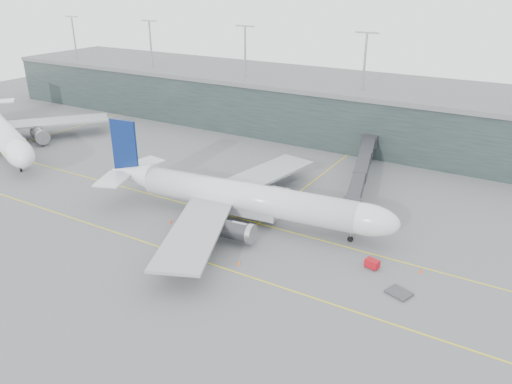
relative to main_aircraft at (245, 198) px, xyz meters
The scene contains 17 objects.
ground 6.52m from the main_aircraft, 117.03° to the left, with size 320.00×320.00×0.00m, color #55565A.
taxiline_a 5.02m from the main_aircraft, behind, with size 160.00×0.25×0.02m, color yellow.
taxiline_b 16.63m from the main_aircraft, 97.61° to the right, with size 160.00×0.25×0.02m, color yellow.
taxiline_lead_main 24.74m from the main_aircraft, 83.19° to the left, with size 0.25×60.00×0.02m, color yellow.
taxiline_lead_adj 80.94m from the main_aircraft, 162.61° to the left, with size 0.25×60.00×0.02m, color yellow.
terminal 62.26m from the main_aircraft, 91.95° to the left, with size 240.00×36.00×29.00m.
main_aircraft is the anchor object (origin of this frame).
jet_bridge 30.90m from the main_aircraft, 62.17° to the left, with size 13.20×43.47×6.32m.
gse_cart 26.35m from the main_aircraft, ahead, with size 2.36×1.78×1.44m.
baggage_dolly 32.88m from the main_aircraft, 15.63° to the right, with size 3.28×2.63×0.33m, color #353439.
uld_a 16.65m from the main_aircraft, 116.93° to the left, with size 1.76×1.41×1.60m.
uld_b 17.65m from the main_aircraft, 106.04° to the left, with size 2.40×2.08×1.91m.
uld_c 16.58m from the main_aircraft, 101.96° to the left, with size 2.23×1.93×1.77m.
cone_nose 32.96m from the main_aircraft, ahead, with size 0.48×0.48×0.76m, color #FB4A0D.
cone_wing_stbd 16.17m from the main_aircraft, 61.46° to the right, with size 0.50×0.50×0.79m, color #EF5D0D.
cone_wing_port 15.36m from the main_aircraft, 71.00° to the left, with size 0.40×0.40×0.64m, color #D3600B.
cone_tail 14.36m from the main_aircraft, 144.83° to the right, with size 0.49×0.49×0.79m, color #ED3C0D.
Camera 1 is at (46.40, -74.56, 41.66)m, focal length 35.00 mm.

